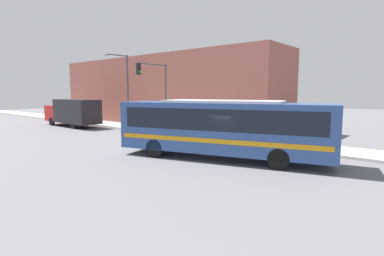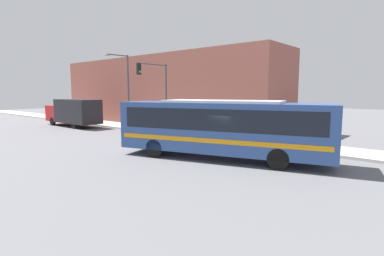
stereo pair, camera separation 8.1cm
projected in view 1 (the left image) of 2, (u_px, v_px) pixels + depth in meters
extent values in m
plane|color=slate|center=(220.00, 159.00, 16.51)|extent=(120.00, 120.00, 0.00)
cube|color=#B7B2A8|center=(105.00, 124.00, 33.90)|extent=(3.13, 70.00, 0.17)
cube|color=brown|center=(160.00, 91.00, 34.20)|extent=(6.00, 29.48, 7.53)
cube|color=#2D4C8C|center=(222.00, 127.00, 16.35)|extent=(5.71, 11.86, 2.67)
cube|color=black|center=(222.00, 118.00, 16.30)|extent=(5.49, 10.98, 1.12)
cube|color=orange|center=(222.00, 138.00, 16.42)|extent=(5.62, 11.42, 0.24)
cube|color=silver|center=(222.00, 102.00, 16.19)|extent=(4.05, 6.79, 0.16)
cylinder|color=black|center=(173.00, 142.00, 18.97)|extent=(0.56, 1.08, 1.04)
cylinder|color=black|center=(155.00, 148.00, 16.91)|extent=(0.56, 1.08, 1.04)
cylinder|color=black|center=(284.00, 151.00, 16.26)|extent=(0.56, 1.08, 1.04)
cylinder|color=black|center=(279.00, 159.00, 14.20)|extent=(0.56, 1.08, 1.04)
cube|color=black|center=(77.00, 111.00, 31.32)|extent=(2.32, 5.81, 2.45)
cube|color=#B21919|center=(59.00, 113.00, 33.95)|extent=(2.20, 2.26, 1.73)
cylinder|color=black|center=(52.00, 121.00, 33.03)|extent=(0.25, 0.90, 0.90)
cylinder|color=black|center=(74.00, 124.00, 30.01)|extent=(0.25, 0.90, 0.90)
cylinder|color=#999999|center=(214.00, 134.00, 22.96)|extent=(0.23, 0.23, 0.59)
sphere|color=#999999|center=(214.00, 129.00, 22.92)|extent=(0.22, 0.22, 0.22)
cylinder|color=#999999|center=(215.00, 134.00, 22.88)|extent=(0.10, 0.14, 0.10)
cylinder|color=#47474C|center=(166.00, 98.00, 26.18)|extent=(0.16, 0.16, 5.93)
cylinder|color=#47474C|center=(152.00, 64.00, 24.62)|extent=(3.20, 0.11, 0.11)
cube|color=black|center=(138.00, 69.00, 23.62)|extent=(0.30, 0.24, 0.90)
sphere|color=#19D83F|center=(140.00, 72.00, 23.55)|extent=(0.18, 0.18, 0.18)
cylinder|color=#47474C|center=(162.00, 125.00, 26.55)|extent=(0.06, 0.06, 1.12)
cylinder|color=#4C4C51|center=(162.00, 118.00, 26.47)|extent=(0.14, 0.14, 0.22)
cylinder|color=#47474C|center=(128.00, 92.00, 29.64)|extent=(0.18, 0.18, 7.09)
cylinder|color=#47474C|center=(117.00, 55.00, 28.35)|extent=(2.32, 0.11, 0.11)
ellipsoid|color=gray|center=(106.00, 55.00, 27.47)|extent=(0.56, 0.28, 0.20)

